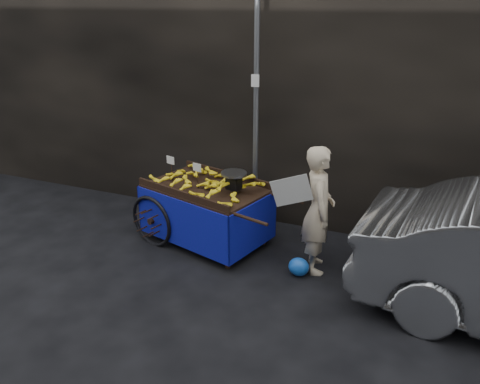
% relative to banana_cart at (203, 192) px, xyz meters
% --- Properties ---
extents(ground, '(80.00, 80.00, 0.00)m').
position_rel_banana_cart_xyz_m(ground, '(0.26, -0.56, -0.82)').
color(ground, black).
rests_on(ground, ground).
extents(building_wall, '(13.50, 2.00, 5.00)m').
position_rel_banana_cart_xyz_m(building_wall, '(0.65, 2.04, 1.68)').
color(building_wall, black).
rests_on(building_wall, ground).
extents(street_pole, '(0.12, 0.10, 4.00)m').
position_rel_banana_cart_xyz_m(street_pole, '(0.56, 0.74, 1.19)').
color(street_pole, slate).
rests_on(street_pole, ground).
extents(banana_cart, '(2.63, 1.69, 1.32)m').
position_rel_banana_cart_xyz_m(banana_cart, '(0.00, 0.00, 0.00)').
color(banana_cart, black).
rests_on(banana_cart, ground).
extents(vendor, '(0.93, 0.75, 1.78)m').
position_rel_banana_cart_xyz_m(vendor, '(1.80, -0.17, 0.08)').
color(vendor, beige).
rests_on(vendor, ground).
extents(plastic_bag, '(0.29, 0.23, 0.26)m').
position_rel_banana_cart_xyz_m(plastic_bag, '(1.65, -0.44, -0.69)').
color(plastic_bag, blue).
rests_on(plastic_bag, ground).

